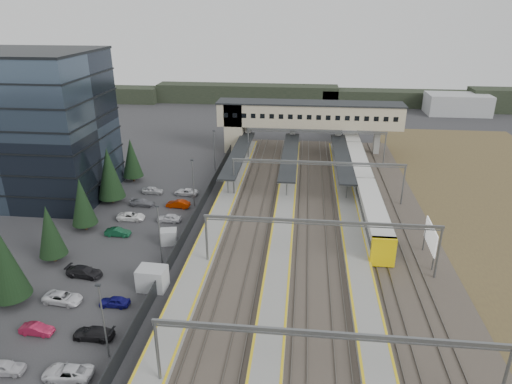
# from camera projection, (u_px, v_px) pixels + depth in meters

# --- Properties ---
(ground) EXTENTS (220.00, 220.00, 0.00)m
(ground) POSITION_uv_depth(u_px,v_px,m) (233.00, 237.00, 65.43)
(ground) COLOR #2B2B2D
(ground) RESTS_ON ground
(office_building) EXTENTS (24.30, 18.30, 24.30)m
(office_building) POSITION_uv_depth(u_px,v_px,m) (28.00, 126.00, 75.37)
(office_building) COLOR #334152
(office_building) RESTS_ON ground
(conifer_row) EXTENTS (4.42, 49.82, 9.50)m
(conifer_row) POSITION_uv_depth(u_px,v_px,m) (69.00, 211.00, 62.22)
(conifer_row) COLOR black
(conifer_row) RESTS_ON ground
(car_park) EXTENTS (10.59, 44.60, 1.29)m
(car_park) POSITION_uv_depth(u_px,v_px,m) (120.00, 253.00, 59.91)
(car_park) COLOR silver
(car_park) RESTS_ON ground
(lampposts) EXTENTS (0.50, 53.25, 8.07)m
(lampposts) POSITION_uv_depth(u_px,v_px,m) (179.00, 203.00, 65.71)
(lampposts) COLOR slate
(lampposts) RESTS_ON ground
(fence) EXTENTS (0.08, 90.00, 2.00)m
(fence) POSITION_uv_depth(u_px,v_px,m) (196.00, 214.00, 70.28)
(fence) COLOR #26282B
(fence) RESTS_ON ground
(relay_cabin_near) EXTENTS (3.40, 2.57, 2.73)m
(relay_cabin_near) POSITION_uv_depth(u_px,v_px,m) (152.00, 278.00, 53.08)
(relay_cabin_near) COLOR #9EA1A4
(relay_cabin_near) RESTS_ON ground
(relay_cabin_far) EXTENTS (2.57, 2.29, 2.05)m
(relay_cabin_far) POSITION_uv_depth(u_px,v_px,m) (169.00, 237.00, 63.28)
(relay_cabin_far) COLOR #9EA1A4
(relay_cabin_far) RESTS_ON ground
(rail_corridor) EXTENTS (34.00, 90.00, 0.92)m
(rail_corridor) POSITION_uv_depth(u_px,v_px,m) (299.00, 223.00, 68.98)
(rail_corridor) COLOR #37322B
(rail_corridor) RESTS_ON ground
(canopies) EXTENTS (23.10, 30.00, 3.28)m
(canopies) POSITION_uv_depth(u_px,v_px,m) (290.00, 155.00, 88.02)
(canopies) COLOR black
(canopies) RESTS_ON ground
(footbridge) EXTENTS (40.40, 6.40, 11.20)m
(footbridge) POSITION_uv_depth(u_px,v_px,m) (296.00, 117.00, 100.19)
(footbridge) COLOR beige
(footbridge) RESTS_ON ground
(gantries) EXTENTS (28.40, 62.28, 7.17)m
(gantries) POSITION_uv_depth(u_px,v_px,m) (319.00, 194.00, 64.69)
(gantries) COLOR slate
(gantries) RESTS_ON ground
(train) EXTENTS (3.08, 64.43, 3.88)m
(train) POSITION_uv_depth(u_px,v_px,m) (358.00, 168.00, 86.08)
(train) COLOR silver
(train) RESTS_ON ground
(billboard) EXTENTS (0.31, 6.00, 5.09)m
(billboard) POSITION_uv_depth(u_px,v_px,m) (431.00, 238.00, 58.01)
(billboard) COLOR slate
(billboard) RESTS_ON ground
(treeline_far) EXTENTS (170.00, 19.00, 7.00)m
(treeline_far) POSITION_uv_depth(u_px,v_px,m) (350.00, 98.00, 146.67)
(treeline_far) COLOR black
(treeline_far) RESTS_ON ground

